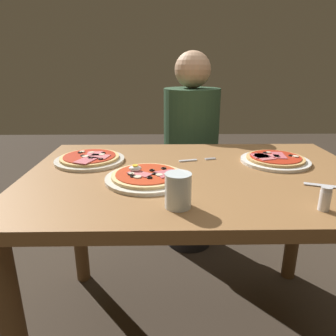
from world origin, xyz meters
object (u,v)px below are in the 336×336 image
at_px(salt_shaker, 325,199).
at_px(diner_person, 191,160).
at_px(pizza_across_right, 90,159).
at_px(dining_table, 196,200).
at_px(water_glass_near, 178,193).
at_px(pizza_foreground, 147,177).
at_px(pizza_across_left, 275,160).
at_px(fork, 195,160).

bearing_deg(salt_shaker, diner_person, 104.48).
bearing_deg(pizza_across_right, dining_table, -18.19).
bearing_deg(water_glass_near, salt_shaker, -3.92).
bearing_deg(diner_person, pizza_foreground, 74.38).
height_order(pizza_across_left, salt_shaker, salt_shaker).
relative_size(pizza_across_right, fork, 1.78).
relative_size(water_glass_near, salt_shaker, 1.45).
distance_m(pizza_across_right, salt_shaker, 0.86).
xyz_separation_m(dining_table, fork, (0.00, 0.14, 0.11)).
bearing_deg(fork, salt_shaker, -56.39).
bearing_deg(dining_table, pizza_across_right, 161.81).
relative_size(dining_table, water_glass_near, 12.78).
bearing_deg(water_glass_near, pizza_across_right, 128.39).
xyz_separation_m(dining_table, diner_person, (0.04, 0.71, -0.06)).
bearing_deg(dining_table, salt_shaker, -45.52).
distance_m(pizza_across_right, fork, 0.42).
xyz_separation_m(pizza_across_left, pizza_across_right, (-0.74, 0.02, 0.00)).
bearing_deg(diner_person, pizza_across_right, 51.26).
bearing_deg(water_glass_near, pizza_foreground, 114.55).
xyz_separation_m(water_glass_near, fork, (0.09, 0.43, -0.04)).
distance_m(dining_table, diner_person, 0.72).
bearing_deg(salt_shaker, water_glass_near, 176.08).
xyz_separation_m(pizza_across_left, water_glass_near, (-0.41, -0.40, 0.03)).
relative_size(fork, diner_person, 0.13).
bearing_deg(pizza_foreground, salt_shaker, -25.78).
bearing_deg(pizza_foreground, pizza_across_right, 138.15).
distance_m(dining_table, water_glass_near, 0.33).
relative_size(salt_shaker, diner_person, 0.06).
xyz_separation_m(dining_table, pizza_foreground, (-0.18, -0.08, 0.12)).
bearing_deg(salt_shaker, pizza_across_left, 87.76).
distance_m(dining_table, pizza_across_left, 0.36).
relative_size(pizza_across_left, water_glass_near, 2.78).
bearing_deg(dining_table, pizza_across_left, 19.49).
distance_m(pizza_across_right, water_glass_near, 0.54).
bearing_deg(pizza_across_left, fork, 174.90).
relative_size(pizza_foreground, pizza_across_right, 1.02).
distance_m(pizza_foreground, diner_person, 0.84).
bearing_deg(pizza_foreground, dining_table, 23.36).
distance_m(pizza_foreground, salt_shaker, 0.54).
bearing_deg(diner_person, water_glass_near, 82.80).
height_order(pizza_foreground, water_glass_near, water_glass_near).
bearing_deg(pizza_across_left, water_glass_near, -135.56).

